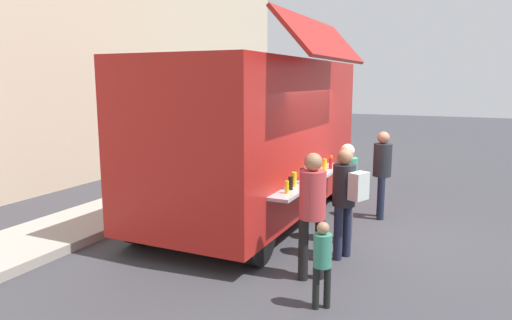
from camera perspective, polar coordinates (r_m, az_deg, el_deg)
The scene contains 8 objects.
ground_plane at distance 8.44m, azimuth 14.23°, elevation -9.03°, with size 60.00×60.00×0.00m, color #38383D.
food_truck_main at distance 8.94m, azimuth -0.07°, elevation 3.22°, with size 5.74×3.09×3.70m.
trash_bin at distance 14.03m, azimuth -1.19°, elevation 0.81°, with size 0.60×0.60×0.99m, color #2D6536.
customer_front_ordering at distance 7.79m, azimuth 11.07°, elevation -2.91°, with size 0.34×0.34×1.66m.
customer_mid_with_backpack at distance 7.03m, azimuth 11.02°, elevation -3.98°, with size 0.44×0.55×1.68m.
customer_rear_waiting at distance 6.22m, azimuth 6.96°, elevation -5.52°, with size 0.35×0.35×1.74m.
customer_extra_browsing at distance 9.30m, azimuth 15.27°, elevation -0.83°, with size 0.35×0.35×1.71m.
child_near_queue at distance 5.57m, azimuth 8.17°, elevation -11.77°, with size 0.22×0.22×1.07m.
Camera 1 is at (-7.89, -1.35, 2.67)m, focal length 32.50 mm.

